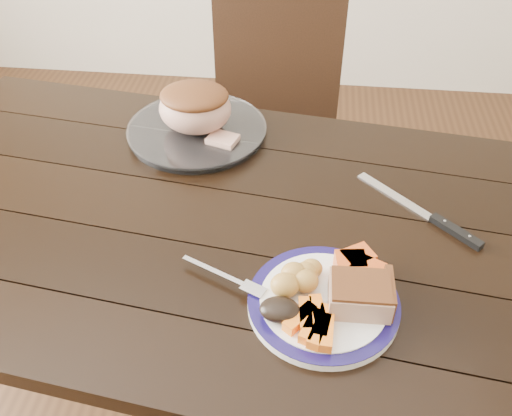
# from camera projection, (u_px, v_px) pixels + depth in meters

# --- Properties ---
(ground) EXTENTS (4.00, 4.00, 0.00)m
(ground) POSITION_uv_depth(u_px,v_px,m) (230.00, 404.00, 1.70)
(ground) COLOR #472B16
(ground) RESTS_ON ground
(dining_table) EXTENTS (1.71, 1.11, 0.75)m
(dining_table) POSITION_uv_depth(u_px,v_px,m) (221.00, 248.00, 1.27)
(dining_table) COLOR black
(dining_table) RESTS_ON ground
(chair_far) EXTENTS (0.43, 0.43, 0.93)m
(chair_far) POSITION_uv_depth(u_px,v_px,m) (274.00, 123.00, 1.91)
(chair_far) COLOR black
(chair_far) RESTS_ON ground
(dinner_plate) EXTENTS (0.27, 0.27, 0.02)m
(dinner_plate) POSITION_uv_depth(u_px,v_px,m) (323.00, 303.00, 1.02)
(dinner_plate) COLOR white
(dinner_plate) RESTS_ON dining_table
(plate_rim) EXTENTS (0.27, 0.27, 0.02)m
(plate_rim) POSITION_uv_depth(u_px,v_px,m) (324.00, 300.00, 1.02)
(plate_rim) COLOR #140D44
(plate_rim) RESTS_ON dinner_plate
(serving_platter) EXTENTS (0.34, 0.34, 0.02)m
(serving_platter) POSITION_uv_depth(u_px,v_px,m) (197.00, 132.00, 1.44)
(serving_platter) COLOR white
(serving_platter) RESTS_ON dining_table
(pork_slice) EXTENTS (0.11, 0.09, 0.05)m
(pork_slice) POSITION_uv_depth(u_px,v_px,m) (360.00, 295.00, 0.99)
(pork_slice) COLOR tan
(pork_slice) RESTS_ON dinner_plate
(roasted_potatoes) EXTENTS (0.09, 0.09, 0.04)m
(roasted_potatoes) POSITION_uv_depth(u_px,v_px,m) (298.00, 277.00, 1.02)
(roasted_potatoes) COLOR gold
(roasted_potatoes) RESTS_ON dinner_plate
(carrot_batons) EXTENTS (0.09, 0.11, 0.02)m
(carrot_batons) POSITION_uv_depth(u_px,v_px,m) (315.00, 323.00, 0.96)
(carrot_batons) COLOR orange
(carrot_batons) RESTS_ON dinner_plate
(pumpkin_wedges) EXTENTS (0.10, 0.09, 0.04)m
(pumpkin_wedges) POSITION_uv_depth(u_px,v_px,m) (358.00, 266.00, 1.05)
(pumpkin_wedges) COLOR #ED511A
(pumpkin_wedges) RESTS_ON dinner_plate
(dark_mushroom) EXTENTS (0.07, 0.05, 0.03)m
(dark_mushroom) POSITION_uv_depth(u_px,v_px,m) (280.00, 310.00, 0.97)
(dark_mushroom) COLOR black
(dark_mushroom) RESTS_ON dinner_plate
(fork) EXTENTS (0.17, 0.09, 0.00)m
(fork) POSITION_uv_depth(u_px,v_px,m) (229.00, 278.00, 1.05)
(fork) COLOR silver
(fork) RESTS_ON dinner_plate
(roast_joint) EXTENTS (0.18, 0.15, 0.12)m
(roast_joint) POSITION_uv_depth(u_px,v_px,m) (195.00, 109.00, 1.40)
(roast_joint) COLOR tan
(roast_joint) RESTS_ON serving_platter
(cut_slice) EXTENTS (0.08, 0.07, 0.02)m
(cut_slice) POSITION_uv_depth(u_px,v_px,m) (223.00, 140.00, 1.39)
(cut_slice) COLOR tan
(cut_slice) RESTS_ON serving_platter
(carving_knife) EXTENTS (0.25, 0.24, 0.01)m
(carving_knife) POSITION_uv_depth(u_px,v_px,m) (440.00, 222.00, 1.19)
(carving_knife) COLOR silver
(carving_knife) RESTS_ON dining_table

